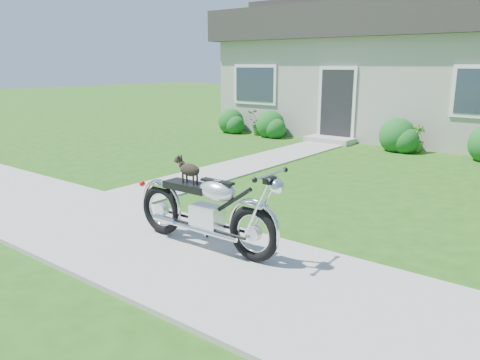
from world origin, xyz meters
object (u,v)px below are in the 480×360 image
house (424,67)px  potted_plant_left (259,123)px  potted_plant_right (416,139)px  motorcycle_with_dog (207,209)px

house → potted_plant_left: bearing=-139.4°
potted_plant_right → house: bearing=106.5°
potted_plant_right → motorcycle_with_dog: motorcycle_with_dog is taller
potted_plant_left → motorcycle_with_dog: bearing=-58.1°
potted_plant_left → potted_plant_right: 5.03m
motorcycle_with_dog → potted_plant_right: bearing=89.9°
house → potted_plant_right: 4.01m
house → motorcycle_with_dog: 11.89m
potted_plant_left → potted_plant_right: bearing=0.0°
potted_plant_left → house: bearing=40.6°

